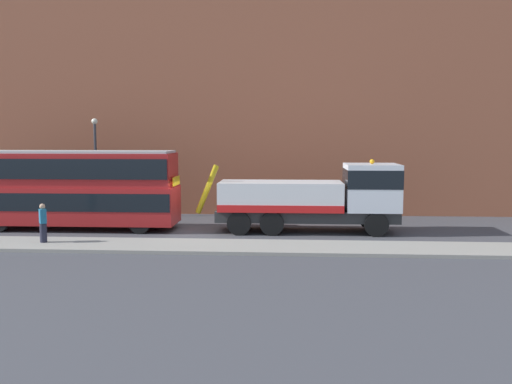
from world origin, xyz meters
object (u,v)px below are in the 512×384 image
at_px(pedestrian_onlooker, 43,223).
at_px(street_lamp, 96,159).
at_px(double_decker_bus, 70,186).
at_px(recovery_tow_truck, 316,197).

xyz_separation_m(pedestrian_onlooker, street_lamp, (-0.67, 8.54, 2.49)).
height_order(double_decker_bus, pedestrian_onlooker, double_decker_bus).
bearing_deg(street_lamp, recovery_tow_truck, -18.55).
xyz_separation_m(recovery_tow_truck, pedestrian_onlooker, (-12.11, -4.25, -0.77)).
height_order(recovery_tow_truck, pedestrian_onlooker, recovery_tow_truck).
height_order(double_decker_bus, street_lamp, street_lamp).
height_order(recovery_tow_truck, double_decker_bus, double_decker_bus).
distance_m(recovery_tow_truck, pedestrian_onlooker, 12.86).
xyz_separation_m(double_decker_bus, street_lamp, (-0.18, 4.29, 1.24)).
bearing_deg(double_decker_bus, recovery_tow_truck, -0.35).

